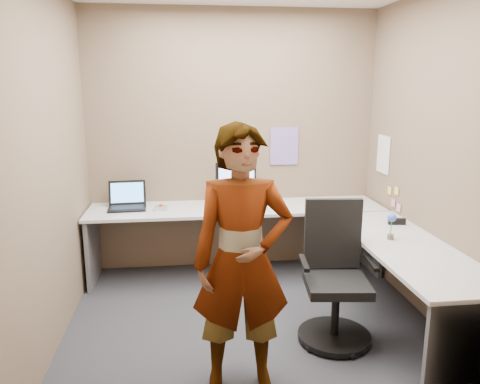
{
  "coord_description": "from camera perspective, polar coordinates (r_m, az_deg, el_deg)",
  "views": [
    {
      "loc": [
        -0.52,
        -3.58,
        1.93
      ],
      "look_at": [
        -0.05,
        0.25,
        1.05
      ],
      "focal_mm": 35.0,
      "sensor_mm": 36.0,
      "label": 1
    }
  ],
  "objects": [
    {
      "name": "ground",
      "position": [
        4.1,
        1.17,
        -15.23
      ],
      "size": [
        3.0,
        3.0,
        0.0
      ],
      "primitive_type": "plane",
      "color": "#28282D",
      "rests_on": "ground"
    },
    {
      "name": "wall_back",
      "position": [
        4.94,
        -0.89,
        6.12
      ],
      "size": [
        3.0,
        0.0,
        3.0
      ],
      "primitive_type": "plane",
      "rotation": [
        1.57,
        0.0,
        0.0
      ],
      "color": "brown",
      "rests_on": "ground"
    },
    {
      "name": "wall_right",
      "position": [
        4.15,
        22.28,
        3.85
      ],
      "size": [
        0.0,
        2.7,
        2.7
      ],
      "primitive_type": "plane",
      "rotation": [
        1.57,
        0.0,
        -1.57
      ],
      "color": "brown",
      "rests_on": "ground"
    },
    {
      "name": "wall_left",
      "position": [
        3.76,
        -22.04,
        3.02
      ],
      "size": [
        0.0,
        2.7,
        2.7
      ],
      "primitive_type": "plane",
      "rotation": [
        1.57,
        0.0,
        1.57
      ],
      "color": "brown",
      "rests_on": "ground"
    },
    {
      "name": "desk",
      "position": [
        4.29,
        6.28,
        -5.43
      ],
      "size": [
        2.98,
        2.58,
        0.73
      ],
      "color": "#B8B8B8",
      "rests_on": "ground"
    },
    {
      "name": "paper_ream",
      "position": [
        4.75,
        -0.46,
        -1.45
      ],
      "size": [
        0.31,
        0.26,
        0.05
      ],
      "primitive_type": "cube",
      "rotation": [
        0.0,
        0.0,
        0.27
      ],
      "color": "red",
      "rests_on": "desk"
    },
    {
      "name": "monitor",
      "position": [
        4.71,
        -0.48,
        1.73
      ],
      "size": [
        0.42,
        0.17,
        0.4
      ],
      "rotation": [
        0.0,
        0.0,
        0.27
      ],
      "color": "black",
      "rests_on": "paper_ream"
    },
    {
      "name": "laptop",
      "position": [
        4.82,
        -13.58,
        -1.12
      ],
      "size": [
        0.38,
        0.32,
        0.26
      ],
      "rotation": [
        0.0,
        0.0,
        0.06
      ],
      "color": "black",
      "rests_on": "desk"
    },
    {
      "name": "trackball_mouse",
      "position": [
        4.67,
        -9.6,
        -1.91
      ],
      "size": [
        0.12,
        0.08,
        0.07
      ],
      "color": "#B7B7BC",
      "rests_on": "desk"
    },
    {
      "name": "origami",
      "position": [
        4.73,
        4.04,
        -1.49
      ],
      "size": [
        0.1,
        0.1,
        0.06
      ],
      "primitive_type": "cone",
      "color": "white",
      "rests_on": "desk"
    },
    {
      "name": "stapler",
      "position": [
        4.37,
        18.57,
        -3.42
      ],
      "size": [
        0.15,
        0.06,
        0.05
      ],
      "primitive_type": "cube",
      "rotation": [
        0.0,
        0.0,
        -0.14
      ],
      "color": "black",
      "rests_on": "desk"
    },
    {
      "name": "flower",
      "position": [
        3.9,
        17.98,
        -3.51
      ],
      "size": [
        0.07,
        0.07,
        0.22
      ],
      "color": "brown",
      "rests_on": "desk"
    },
    {
      "name": "calendar_purple",
      "position": [
        5.02,
        5.41,
        5.6
      ],
      "size": [
        0.3,
        0.01,
        0.4
      ],
      "primitive_type": "cube",
      "color": "#846BB7",
      "rests_on": "wall_back"
    },
    {
      "name": "calendar_white",
      "position": [
        4.96,
        17.08,
        4.4
      ],
      "size": [
        0.01,
        0.28,
        0.38
      ],
      "primitive_type": "cube",
      "color": "white",
      "rests_on": "wall_right"
    },
    {
      "name": "sticky_note_a",
      "position": [
        4.7,
        18.55,
        0.13
      ],
      "size": [
        0.01,
        0.07,
        0.07
      ],
      "primitive_type": "cube",
      "color": "#F2E059",
      "rests_on": "wall_right"
    },
    {
      "name": "sticky_note_b",
      "position": [
        4.77,
        18.18,
        -1.26
      ],
      "size": [
        0.01,
        0.07,
        0.07
      ],
      "primitive_type": "cube",
      "color": "pink",
      "rests_on": "wall_right"
    },
    {
      "name": "sticky_note_c",
      "position": [
        4.67,
        18.78,
        -1.86
      ],
      "size": [
        0.01,
        0.07,
        0.07
      ],
      "primitive_type": "cube",
      "color": "pink",
      "rests_on": "wall_right"
    },
    {
      "name": "sticky_note_d",
      "position": [
        4.83,
        17.77,
        0.17
      ],
      "size": [
        0.01,
        0.07,
        0.07
      ],
      "primitive_type": "cube",
      "color": "#F2E059",
      "rests_on": "wall_right"
    },
    {
      "name": "office_chair",
      "position": [
        3.73,
        11.47,
        -11.08
      ],
      "size": [
        0.57,
        0.56,
        1.06
      ],
      "rotation": [
        0.0,
        0.0,
        -0.12
      ],
      "color": "black",
      "rests_on": "ground"
    },
    {
      "name": "person",
      "position": [
        2.95,
        0.26,
        -8.41
      ],
      "size": [
        0.63,
        0.42,
        1.72
      ],
      "primitive_type": "imported",
      "rotation": [
        0.0,
        0.0,
        -0.01
      ],
      "color": "#999399",
      "rests_on": "ground"
    }
  ]
}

